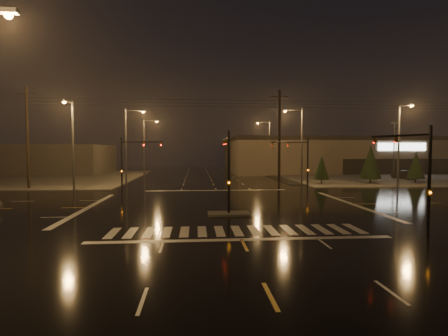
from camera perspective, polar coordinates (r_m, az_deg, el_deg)
The scene contains 26 objects.
ground at distance 29.17m, azimuth 0.04°, elevation -6.18°, with size 140.00×140.00×0.00m, color black.
sidewalk_ne at distance 67.18m, azimuth 24.18°, elevation -1.19°, with size 36.00×36.00×0.12m, color #4E4B45.
sidewalk_nw at distance 65.05m, azimuth -29.78°, elevation -1.45°, with size 36.00×36.00×0.12m, color #4E4B45.
median_island at distance 25.23m, azimuth 0.79°, elevation -7.46°, with size 3.00×1.60×0.15m, color #4E4B45.
crosswalk at distance 20.38m, azimuth 2.14°, elevation -10.19°, with size 15.00×2.60×0.01m, color beige.
stop_bar_near at distance 18.45m, azimuth 2.88°, elevation -11.60°, with size 16.00×0.50×0.01m, color beige.
stop_bar_far at distance 40.04m, azimuth -1.24°, elevation -3.67°, with size 16.00×0.50×0.01m, color beige.
parking_lot at distance 68.05m, azimuth 28.68°, elevation -1.26°, with size 50.00×24.00×0.08m, color black.
retail_building at distance 83.51m, azimuth 21.96°, elevation 2.22°, with size 60.20×28.30×7.20m.
commercial_block at distance 77.90m, azimuth -29.41°, elevation 1.25°, with size 30.00×18.00×5.60m, color #443F3C.
signal_mast_median at distance 25.75m, azimuth 0.60°, elevation 0.99°, with size 0.25×4.59×6.00m.
signal_mast_ne at distance 40.61m, azimuth 12.34°, elevation 1.71°, with size 4.84×1.86×6.00m.
signal_mast_nw at distance 39.50m, azimuth -15.06°, elevation 1.65°, with size 4.84×1.86×6.00m.
signal_mast_se at distance 22.76m, azimuth 28.91°, elevation 0.25°, with size 1.55×3.87×6.00m.
streetlight_1 at distance 47.54m, azimuth -15.38°, elevation 4.28°, with size 2.77×0.32×10.00m.
streetlight_2 at distance 63.33m, azimuth -12.68°, elevation 3.97°, with size 2.77×0.32×10.00m.
streetlight_3 at distance 46.72m, azimuth 12.25°, elevation 4.34°, with size 2.77×0.32×10.00m.
streetlight_4 at distance 66.11m, azimuth 7.20°, elevation 3.97°, with size 2.77×0.32×10.00m.
streetlight_5 at distance 42.17m, azimuth -23.59°, elevation 4.31°, with size 0.32×2.77×10.00m.
streetlight_6 at distance 46.74m, azimuth 26.84°, elevation 4.09°, with size 0.32×2.77×10.00m.
utility_pole_0 at distance 47.03m, azimuth -29.42°, elevation 4.41°, with size 2.20×0.32×12.00m.
utility_pole_1 at distance 43.96m, azimuth 9.02°, elevation 4.89°, with size 2.20×0.32×12.00m.
conifer_0 at distance 48.45m, azimuth 15.64°, elevation 0.09°, with size 2.04×2.04×3.88m.
conifer_1 at distance 51.67m, azimuth 22.80°, elevation 0.90°, with size 2.91×2.91×5.25m.
conifer_2 at distance 54.61m, azimuth 28.85°, elevation 0.38°, with size 2.33×2.33×4.34m.
car_parked at distance 61.58m, azimuth 27.39°, elevation -0.95°, with size 1.84×4.57×1.56m, color black.
Camera 1 is at (-2.34, -28.70, 4.65)m, focal length 28.00 mm.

